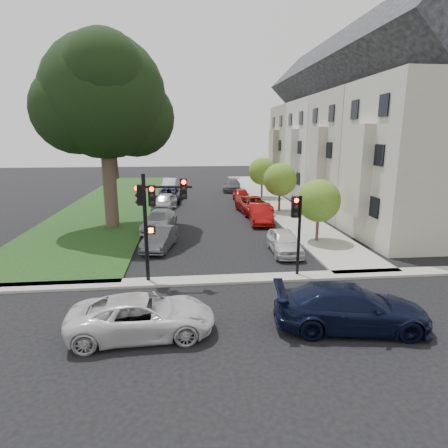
{
  "coord_description": "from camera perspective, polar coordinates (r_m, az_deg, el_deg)",
  "views": [
    {
      "loc": [
        -2.03,
        -14.21,
        6.55
      ],
      "look_at": [
        0.0,
        5.0,
        2.0
      ],
      "focal_mm": 30.0,
      "sensor_mm": 36.0,
      "label": 1
    }
  ],
  "objects": [
    {
      "name": "car_parked_8",
      "position": [
        38.2,
        -8.43,
        4.34
      ],
      "size": [
        2.65,
        5.29,
        1.44
      ],
      "primitive_type": "imported",
      "rotation": [
        0.0,
        0.0,
        -0.05
      ],
      "color": "black",
      "rests_on": "ground"
    },
    {
      "name": "house_d",
      "position": [
        46.99,
        12.26,
        13.44
      ],
      "size": [
        7.7,
        7.55,
        15.97
      ],
      "color": "slate",
      "rests_on": "ground"
    },
    {
      "name": "car_parked_4",
      "position": [
        45.89,
        1.22,
        5.95
      ],
      "size": [
        2.84,
        5.15,
        1.41
      ],
      "primitive_type": "imported",
      "rotation": [
        0.0,
        0.0,
        -0.18
      ],
      "color": "#3F4247",
      "rests_on": "ground"
    },
    {
      "name": "small_tree_c",
      "position": [
        40.28,
        5.84,
        7.99
      ],
      "size": [
        2.9,
        2.9,
        4.35
      ],
      "color": "#493D30",
      "rests_on": "ground"
    },
    {
      "name": "sidewalk_right",
      "position": [
        39.73,
        6.84,
        3.77
      ],
      "size": [
        3.5,
        44.0,
        0.12
      ],
      "primitive_type": "cube",
      "color": "gray",
      "rests_on": "ground"
    },
    {
      "name": "house_b",
      "position": [
        33.05,
        20.51,
        13.12
      ],
      "size": [
        7.7,
        7.55,
        15.97
      ],
      "color": "gray",
      "rests_on": "ground"
    },
    {
      "name": "traffic_signal_secondary",
      "position": [
        17.6,
        11.04,
        0.44
      ],
      "size": [
        0.5,
        0.4,
        3.9
      ],
      "color": "black",
      "rests_on": "ground"
    },
    {
      "name": "car_parked_7",
      "position": [
        34.34,
        -9.06,
        3.37
      ],
      "size": [
        2.5,
        4.65,
        1.5
      ],
      "primitive_type": "imported",
      "rotation": [
        0.0,
        0.0,
        -0.17
      ],
      "color": "#999BA0",
      "rests_on": "ground"
    },
    {
      "name": "eucalyptus",
      "position": [
        27.95,
        -17.97,
        17.89
      ],
      "size": [
        9.41,
        8.54,
        13.33
      ],
      "color": "#493D30",
      "rests_on": "ground"
    },
    {
      "name": "car_parked_0",
      "position": [
        21.62,
        9.19,
        -2.69
      ],
      "size": [
        1.74,
        4.01,
        1.35
      ],
      "primitive_type": "imported",
      "rotation": [
        0.0,
        0.0,
        -0.04
      ],
      "color": "silver",
      "rests_on": "ground"
    },
    {
      "name": "car_parked_5",
      "position": [
        22.49,
        -9.73,
        -2.14
      ],
      "size": [
        2.16,
        4.15,
        1.3
      ],
      "primitive_type": "imported",
      "rotation": [
        0.0,
        0.0,
        -0.21
      ],
      "color": "#3F4247",
      "rests_on": "ground"
    },
    {
      "name": "ground",
      "position": [
        15.78,
        1.94,
        -11.29
      ],
      "size": [
        140.0,
        140.0,
        0.0
      ],
      "primitive_type": "plane",
      "color": "black",
      "rests_on": "ground"
    },
    {
      "name": "car_parked_6",
      "position": [
        27.02,
        -9.82,
        0.54
      ],
      "size": [
        2.68,
        5.0,
        1.38
      ],
      "primitive_type": "imported",
      "rotation": [
        0.0,
        0.0,
        -0.16
      ],
      "color": "#999BA0",
      "rests_on": "ground"
    },
    {
      "name": "sidewalk_cross",
      "position": [
        17.58,
        1.04,
        -8.42
      ],
      "size": [
        60.0,
        1.0,
        0.12
      ],
      "primitive_type": "cube",
      "color": "gray",
      "rests_on": "ground"
    },
    {
      "name": "car_cross_far",
      "position": [
        13.97,
        18.8,
        -11.96
      ],
      "size": [
        5.55,
        2.91,
        1.54
      ],
      "primitive_type": "imported",
      "rotation": [
        0.0,
        0.0,
        1.42
      ],
      "color": "black",
      "rests_on": "ground"
    },
    {
      "name": "small_tree_a",
      "position": [
        23.87,
        14.25,
        3.45
      ],
      "size": [
        2.66,
        2.66,
        3.99
      ],
      "color": "#493D30",
      "rests_on": "ground"
    },
    {
      "name": "car_parked_9",
      "position": [
        46.7,
        -8.27,
        5.98
      ],
      "size": [
        1.85,
        4.57,
        1.48
      ],
      "primitive_type": "imported",
      "rotation": [
        0.0,
        0.0,
        -0.06
      ],
      "color": "silver",
      "rests_on": "ground"
    },
    {
      "name": "house_c",
      "position": [
        39.92,
        15.66,
        13.34
      ],
      "size": [
        7.7,
        7.55,
        15.97
      ],
      "color": "beige",
      "rests_on": "ground"
    },
    {
      "name": "car_cross_near",
      "position": [
        13.2,
        -12.3,
        -13.52
      ],
      "size": [
        4.96,
        2.49,
        1.35
      ],
      "primitive_type": "imported",
      "rotation": [
        0.0,
        0.0,
        1.62
      ],
      "color": "silver",
      "rests_on": "ground"
    },
    {
      "name": "small_tree_b",
      "position": [
        32.95,
        8.53,
        6.68
      ],
      "size": [
        2.86,
        2.86,
        4.3
      ],
      "color": "#493D30",
      "rests_on": "ground"
    },
    {
      "name": "grass_strip",
      "position": [
        39.38,
        -16.16,
        3.25
      ],
      "size": [
        8.0,
        44.0,
        0.12
      ],
      "primitive_type": "cube",
      "color": "black",
      "rests_on": "ground"
    },
    {
      "name": "car_parked_1",
      "position": [
        28.84,
        5.55,
        1.57
      ],
      "size": [
        1.97,
        4.6,
        1.47
      ],
      "primitive_type": "imported",
      "rotation": [
        0.0,
        0.0,
        -0.09
      ],
      "color": "maroon",
      "rests_on": "ground"
    },
    {
      "name": "car_parked_2",
      "position": [
        32.42,
        4.6,
        2.86
      ],
      "size": [
        2.86,
        5.38,
        1.44
      ],
      "primitive_type": "imported",
      "rotation": [
        0.0,
        0.0,
        0.09
      ],
      "color": "maroon",
      "rests_on": "ground"
    },
    {
      "name": "house_a",
      "position": [
        26.51,
        27.79,
        12.61
      ],
      "size": [
        7.7,
        7.55,
        15.97
      ],
      "color": "#9D9778",
      "rests_on": "ground"
    },
    {
      "name": "car_parked_3",
      "position": [
        38.41,
        2.67,
        4.43
      ],
      "size": [
        1.6,
        3.89,
        1.32
      ],
      "primitive_type": "imported",
      "rotation": [
        0.0,
        0.0,
        -0.01
      ],
      "color": "maroon",
      "rests_on": "ground"
    },
    {
      "name": "traffic_signal_main",
      "position": [
        16.79,
        -10.65,
        2.31
      ],
      "size": [
        2.43,
        0.63,
        4.97
      ],
      "color": "black",
      "rests_on": "ground"
    }
  ]
}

